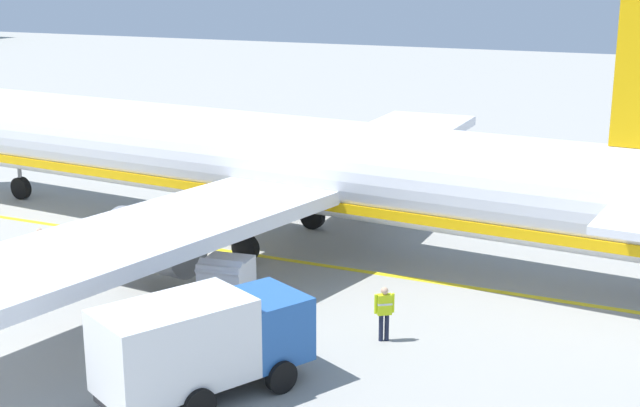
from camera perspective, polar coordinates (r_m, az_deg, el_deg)
The scene contains 6 objects.
airliner_foreground at distance 36.10m, azimuth -3.85°, elevation 2.72°, with size 34.58×41.74×11.90m.
service_truck_fuel at distance 23.48m, azimuth -7.62°, elevation -8.88°, with size 6.09×4.51×2.79m.
cargo_container_near at distance 29.10m, azimuth -6.07°, elevation -5.37°, with size 1.90×1.90×1.98m.
crew_loader_left at distance 34.65m, azimuth -17.64°, elevation -2.62°, with size 0.47×0.49×1.65m.
crew_loader_right at distance 26.90m, azimuth 4.18°, elevation -6.84°, with size 0.45×0.53×1.73m.
apron_guide_line at distance 33.53m, azimuth 1.42°, elevation -4.21°, with size 0.30×60.00×0.01m, color yellow.
Camera 1 is at (-6.39, 7.09, 10.93)m, focal length 49.39 mm.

